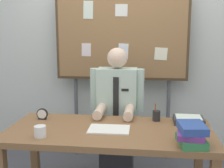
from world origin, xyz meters
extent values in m
cube|color=silver|center=(0.00, 1.27, 1.35)|extent=(6.40, 0.08, 2.70)
cube|color=brown|center=(0.00, 0.00, 0.70)|extent=(1.71, 0.79, 0.05)
cube|color=brown|center=(-0.80, 0.33, 0.34)|extent=(0.07, 0.07, 0.67)
cube|color=brown|center=(0.80, 0.33, 0.34)|extent=(0.07, 0.07, 0.67)
cube|color=#2D2D33|center=(0.00, 0.61, 0.22)|extent=(0.34, 0.30, 0.44)
cube|color=#B2CCBC|center=(0.00, 0.61, 0.80)|extent=(0.40, 0.22, 0.72)
sphere|color=beige|center=(0.00, 0.61, 1.26)|extent=(0.20, 0.20, 0.20)
cylinder|color=#B2CCBC|center=(-0.23, 0.59, 0.94)|extent=(0.09, 0.09, 0.43)
cylinder|color=#B2CCBC|center=(0.23, 0.59, 0.94)|extent=(0.09, 0.09, 0.43)
cylinder|color=beige|center=(-0.14, 0.35, 0.77)|extent=(0.09, 0.30, 0.09)
cylinder|color=beige|center=(0.14, 0.35, 0.77)|extent=(0.09, 0.30, 0.09)
cube|color=black|center=(0.00, 0.50, 0.85)|extent=(0.06, 0.01, 0.46)
cube|color=black|center=(0.09, 0.50, 0.96)|extent=(0.07, 0.01, 0.02)
cube|color=#4C3823|center=(0.00, 1.07, 1.50)|extent=(1.52, 0.05, 1.06)
cube|color=olive|center=(0.00, 1.06, 1.50)|extent=(1.46, 0.04, 1.00)
cylinder|color=#59595E|center=(-0.55, 1.10, 0.50)|extent=(0.04, 0.04, 1.00)
cylinder|color=#59595E|center=(0.55, 1.10, 0.50)|extent=(0.04, 0.04, 1.00)
cube|color=silver|center=(-0.37, 1.03, 1.76)|extent=(0.12, 0.00, 0.20)
cube|color=white|center=(0.02, 1.03, 1.30)|extent=(0.12, 0.00, 0.18)
cube|color=silver|center=(-0.40, 1.03, 1.31)|extent=(0.11, 0.00, 0.15)
cube|color=white|center=(0.00, 1.03, 1.75)|extent=(0.14, 0.00, 0.14)
cube|color=#F4EFCC|center=(0.45, 1.03, 1.27)|extent=(0.15, 0.00, 0.15)
cube|color=#337F47|center=(0.63, -0.26, 0.75)|extent=(0.21, 0.28, 0.06)
cube|color=#72337F|center=(0.63, -0.26, 0.80)|extent=(0.21, 0.25, 0.04)
cube|color=#2D4C99|center=(0.63, -0.25, 0.85)|extent=(0.21, 0.27, 0.06)
cube|color=white|center=(0.00, -0.02, 0.73)|extent=(0.34, 0.24, 0.01)
cylinder|color=black|center=(-0.65, 0.20, 0.78)|extent=(0.10, 0.02, 0.10)
cylinder|color=white|center=(-0.65, 0.19, 0.78)|extent=(0.08, 0.00, 0.08)
cube|color=black|center=(-0.65, 0.20, 0.73)|extent=(0.07, 0.04, 0.01)
cylinder|color=white|center=(-0.51, -0.25, 0.77)|extent=(0.09, 0.09, 0.09)
cylinder|color=#262626|center=(0.39, 0.28, 0.77)|extent=(0.07, 0.07, 0.09)
cylinder|color=#263399|center=(0.38, 0.29, 0.81)|extent=(0.01, 0.01, 0.15)
cylinder|color=maroon|center=(0.38, 0.28, 0.81)|extent=(0.01, 0.01, 0.15)
cylinder|color=gold|center=(0.39, 0.29, 0.81)|extent=(0.01, 0.01, 0.15)
cube|color=#333338|center=(0.68, 0.25, 0.75)|extent=(0.26, 0.20, 0.05)
cube|color=silver|center=(0.68, 0.25, 0.78)|extent=(0.22, 0.17, 0.01)
camera|label=1|loc=(0.31, -2.36, 1.55)|focal=47.92mm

